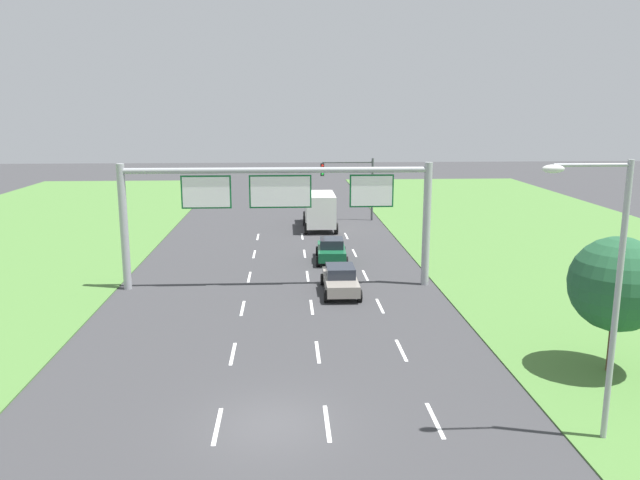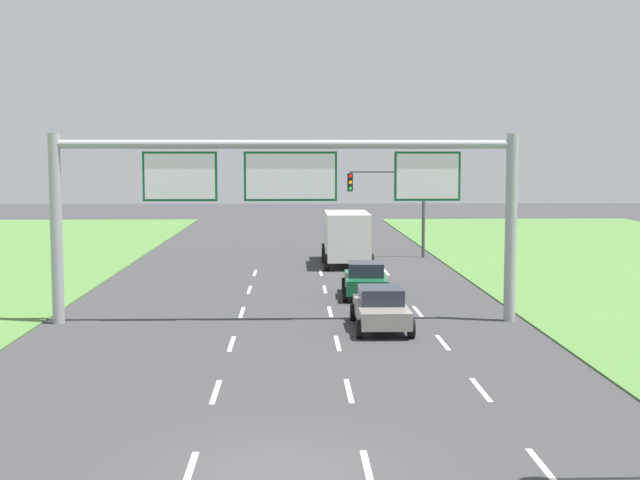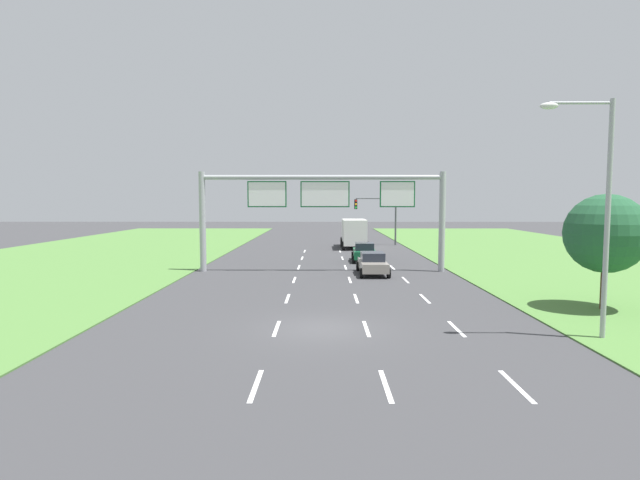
{
  "view_description": "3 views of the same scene",
  "coord_description": "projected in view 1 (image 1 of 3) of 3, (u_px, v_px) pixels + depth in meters",
  "views": [
    {
      "loc": [
        0.52,
        -18.3,
        9.86
      ],
      "look_at": [
        2.19,
        12.27,
        3.43
      ],
      "focal_mm": 35.0,
      "sensor_mm": 36.0,
      "label": 1
    },
    {
      "loc": [
        0.3,
        -16.95,
        6.15
      ],
      "look_at": [
        1.3,
        16.2,
        3.04
      ],
      "focal_mm": 50.0,
      "sensor_mm": 36.0,
      "label": 2
    },
    {
      "loc": [
        0.05,
        -19.07,
        4.96
      ],
      "look_at": [
        -0.14,
        15.18,
        2.27
      ],
      "focal_mm": 28.0,
      "sensor_mm": 36.0,
      "label": 3
    }
  ],
  "objects": [
    {
      "name": "car_near_red",
      "position": [
        340.0,
        279.0,
        34.04
      ],
      "size": [
        1.99,
        4.42,
        1.49
      ],
      "rotation": [
        0.0,
        0.0,
        -0.0
      ],
      "color": "gray",
      "rests_on": "ground_plane"
    },
    {
      "name": "car_lead_silver",
      "position": [
        331.0,
        250.0,
        41.19
      ],
      "size": [
        2.18,
        4.19,
        1.54
      ],
      "rotation": [
        0.0,
        0.0,
        -0.04
      ],
      "color": "#145633",
      "rests_on": "ground_plane"
    },
    {
      "name": "lane_dashes_inner_right",
      "position": [
        318.0,
        352.0,
        25.84
      ],
      "size": [
        0.14,
        50.4,
        0.01
      ],
      "color": "white",
      "rests_on": "ground_plane"
    },
    {
      "name": "ground_plane",
      "position": [
        273.0,
        425.0,
        19.88
      ],
      "size": [
        200.0,
        200.0,
        0.0
      ],
      "primitive_type": "plane",
      "color": "#38383A"
    },
    {
      "name": "lane_dashes_slip",
      "position": [
        401.0,
        350.0,
        26.03
      ],
      "size": [
        0.14,
        50.4,
        0.01
      ],
      "color": "white",
      "rests_on": "ground_plane"
    },
    {
      "name": "sign_gantry",
      "position": [
        279.0,
        201.0,
        34.35
      ],
      "size": [
        17.24,
        0.44,
        7.0
      ],
      "color": "#9EA0A5",
      "rests_on": "ground_plane"
    },
    {
      "name": "lane_dashes_inner_left",
      "position": [
        233.0,
        354.0,
        25.65
      ],
      "size": [
        0.14,
        50.4,
        0.01
      ],
      "color": "white",
      "rests_on": "ground_plane"
    },
    {
      "name": "box_truck",
      "position": [
        319.0,
        208.0,
        52.58
      ],
      "size": [
        2.71,
        7.08,
        3.04
      ],
      "rotation": [
        0.0,
        0.0,
        -0.0
      ],
      "color": "silver",
      "rests_on": "ground_plane"
    },
    {
      "name": "roadside_tree_near",
      "position": [
        617.0,
        284.0,
        23.16
      ],
      "size": [
        3.56,
        3.56,
        5.28
      ],
      "color": "#513823",
      "rests_on": "ground_plane"
    },
    {
      "name": "street_lamp",
      "position": [
        606.0,
        279.0,
        17.97
      ],
      "size": [
        2.61,
        0.32,
        8.5
      ],
      "color": "#9EA0A5",
      "rests_on": "ground_plane"
    },
    {
      "name": "traffic_light_mast",
      "position": [
        351.0,
        178.0,
        55.63
      ],
      "size": [
        4.76,
        0.49,
        5.6
      ],
      "color": "#47494F",
      "rests_on": "ground_plane"
    }
  ]
}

